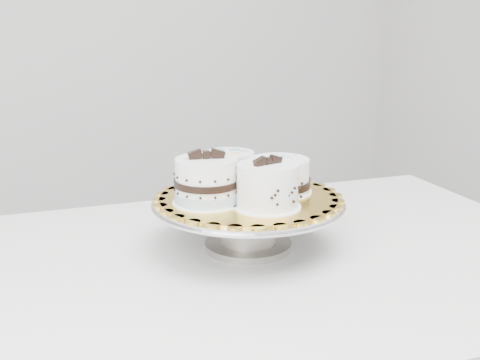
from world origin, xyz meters
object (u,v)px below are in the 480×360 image
cake_swirl (267,187)px  cake_ribbon (280,176)px  cake_dots (230,169)px  cake_banded (207,183)px  cake_stand (248,215)px  cake_board (248,198)px  table (257,297)px

cake_swirl → cake_ribbon: cake_swirl is taller
cake_dots → cake_ribbon: size_ratio=0.89×
cake_swirl → cake_banded: size_ratio=0.83×
cake_stand → cake_board: bearing=90.0°
table → cake_dots: bearing=96.0°
cake_dots → cake_ribbon: (0.06, -0.07, -0.01)m
table → cake_dots: cake_dots is taller
cake_banded → cake_dots: 0.11m
table → cake_board: cake_board is taller
cake_board → cake_swirl: (-0.00, -0.07, 0.04)m
cake_stand → cake_swirl: (-0.00, -0.07, 0.07)m
table → cake_swirl: bearing=-69.8°
table → cake_swirl: cake_swirl is taller
table → cake_stand: (0.01, 0.05, 0.14)m
cake_stand → cake_swirl: size_ratio=3.02×
cake_board → cake_banded: cake_banded is taller
cake_swirl → cake_board: bearing=80.8°
cake_stand → cake_dots: cake_dots is taller
cake_dots → table: bearing=-103.8°
cake_banded → cake_ribbon: 0.15m
cake_board → table: bearing=-101.3°
cake_stand → cake_ribbon: (0.07, -0.00, 0.06)m
cake_board → cake_dots: 0.08m
table → cake_banded: cake_banded is taller
cake_board → cake_ribbon: cake_ribbon is taller
cake_dots → cake_ribbon: 0.10m
table → cake_ribbon: cake_ribbon is taller
table → cake_swirl: (0.00, -0.03, 0.21)m
table → cake_ribbon: bearing=40.4°
cake_stand → cake_banded: (-0.08, 0.01, 0.07)m
cake_stand → cake_board: size_ratio=1.09×
table → cake_banded: bearing=156.2°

